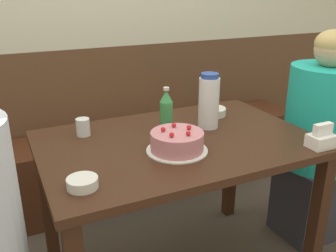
# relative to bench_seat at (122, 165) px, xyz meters

# --- Properties ---
(back_wall) EXTENTS (4.80, 0.04, 2.50)m
(back_wall) POSITION_rel_bench_seat_xyz_m (0.00, 0.22, 1.01)
(back_wall) COLOR brown
(back_wall) RESTS_ON ground_plane
(bench_seat) EXTENTS (2.66, 0.38, 0.48)m
(bench_seat) POSITION_rel_bench_seat_xyz_m (0.00, 0.00, 0.00)
(bench_seat) COLOR #472314
(bench_seat) RESTS_ON ground_plane
(dining_table) EXTENTS (1.20, 0.79, 0.75)m
(dining_table) POSITION_rel_bench_seat_xyz_m (0.00, -0.83, 0.40)
(dining_table) COLOR #381E11
(dining_table) RESTS_ON ground_plane
(birthday_cake) EXTENTS (0.25, 0.25, 0.10)m
(birthday_cake) POSITION_rel_bench_seat_xyz_m (-0.06, -0.94, 0.55)
(birthday_cake) COLOR white
(birthday_cake) RESTS_ON dining_table
(water_pitcher) EXTENTS (0.10, 0.10, 0.26)m
(water_pitcher) POSITION_rel_bench_seat_xyz_m (0.20, -0.75, 0.64)
(water_pitcher) COLOR white
(water_pitcher) RESTS_ON dining_table
(soju_bottle) EXTENTS (0.06, 0.06, 0.21)m
(soju_bottle) POSITION_rel_bench_seat_xyz_m (-0.00, -0.71, 0.61)
(soju_bottle) COLOR #388E4C
(soju_bottle) RESTS_ON dining_table
(napkin_holder) EXTENTS (0.11, 0.08, 0.11)m
(napkin_holder) POSITION_rel_bench_seat_xyz_m (0.51, -1.16, 0.55)
(napkin_holder) COLOR white
(napkin_holder) RESTS_ON dining_table
(bowl_soup_white) EXTENTS (0.14, 0.14, 0.04)m
(bowl_soup_white) POSITION_rel_bench_seat_xyz_m (0.31, -0.61, 0.53)
(bowl_soup_white) COLOR white
(bowl_soup_white) RESTS_ON dining_table
(bowl_rice_small) EXTENTS (0.11, 0.11, 0.04)m
(bowl_rice_small) POSITION_rel_bench_seat_xyz_m (-0.48, -1.07, 0.53)
(bowl_rice_small) COLOR white
(bowl_rice_small) RESTS_ON dining_table
(glass_water_tall) EXTENTS (0.06, 0.06, 0.08)m
(glass_water_tall) POSITION_rel_bench_seat_xyz_m (-0.36, -0.60, 0.55)
(glass_water_tall) COLOR silver
(glass_water_tall) RESTS_ON dining_table
(person_teal_shirt) EXTENTS (0.38, 0.38, 1.18)m
(person_teal_shirt) POSITION_rel_bench_seat_xyz_m (0.86, -0.85, 0.35)
(person_teal_shirt) COLOR #33333D
(person_teal_shirt) RESTS_ON ground_plane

